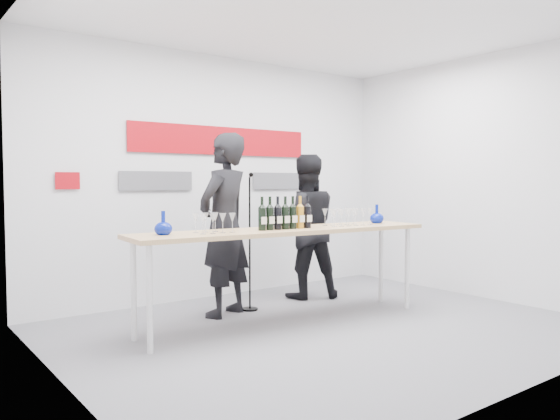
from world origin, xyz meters
The scene contains 12 objects.
ground centered at (0.00, 0.00, 0.00)m, with size 5.00×5.00×0.00m, color slate.
back_wall centered at (0.00, 2.00, 1.50)m, with size 5.00×0.04×3.00m, color silver.
signage centered at (-0.06, 1.97, 1.81)m, with size 3.38×0.02×0.79m.
tasting_table centered at (-0.21, 0.42, 0.89)m, with size 3.26×0.89×0.97m.
wine_bottles centered at (-0.25, 0.37, 1.13)m, with size 0.62×0.12×0.33m.
decanter_left centered at (-1.47, 0.57, 1.07)m, with size 0.16×0.16×0.21m, color #07198C, non-canonical shape.
decanter_right centered at (1.07, 0.37, 1.07)m, with size 0.16×0.16×0.21m, color #07198C, non-canonical shape.
glasses_left centered at (-1.03, 0.47, 1.06)m, with size 0.36×0.25×0.18m.
glasses_right centered at (0.57, 0.35, 1.06)m, with size 0.56×0.26×0.18m.
presenter_left centered at (-0.54, 1.07, 0.98)m, with size 0.71×0.47×1.96m, color black.
presenter_right centered at (0.73, 1.25, 0.89)m, with size 0.86×0.67×1.77m, color black.
mic_stand centered at (-0.19, 1.10, 0.47)m, with size 0.18×0.18×1.54m.
Camera 1 is at (-3.56, -3.94, 1.44)m, focal length 35.00 mm.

